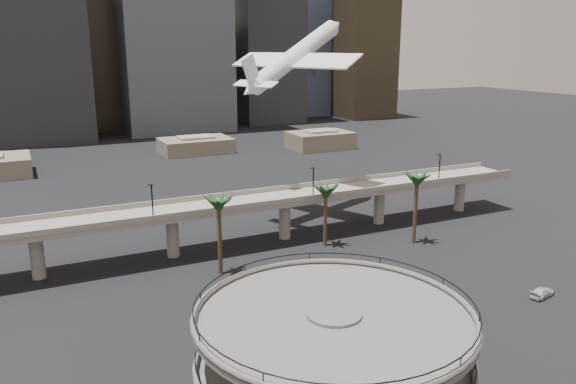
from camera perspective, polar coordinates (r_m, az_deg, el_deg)
name	(u,v)px	position (r m, az deg, el deg)	size (l,w,h in m)	color
overpass	(231,209)	(103.35, -5.84, -1.73)	(130.00, 9.30, 14.70)	slate
palm_trees	(326,192)	(98.88, 3.84, 0.01)	(42.40, 10.40, 14.00)	#41321C
low_buildings	(158,152)	(188.11, -13.09, 4.03)	(135.00, 27.50, 6.80)	#66594B
skyline	(130,22)	(260.17, -15.75, 16.26)	(269.00, 86.00, 125.64)	gray
airborne_jet	(295,57)	(120.19, 0.75, 13.59)	(31.43, 29.94, 17.33)	silver
car_a	(263,355)	(69.49, -2.52, -16.23)	(1.73, 4.29, 1.46)	#AD1819
car_b	(348,302)	(82.30, 6.08, -11.10)	(1.56, 4.47, 1.47)	black
car_c	(542,292)	(93.16, 24.42, -9.26)	(1.93, 4.76, 1.38)	#B9B9B5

